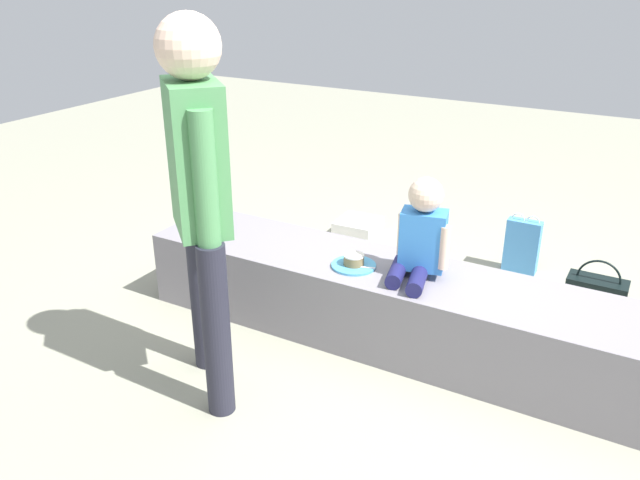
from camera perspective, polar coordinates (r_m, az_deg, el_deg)
The scene contains 8 objects.
ground_plane at distance 3.30m, azimuth 8.22°, elevation -9.33°, with size 12.00×12.00×0.00m, color gray.
concrete_ledge at distance 3.20m, azimuth 8.43°, elevation -6.31°, with size 2.88×0.51×0.40m, color gray.
child_seated at distance 3.01m, azimuth 8.92°, elevation 0.49°, with size 0.28×0.34×0.48m.
adult_standing at distance 2.61m, azimuth -10.67°, elevation 5.09°, with size 0.38×0.37×1.62m.
cake_plate at distance 3.15m, azimuth 3.01°, elevation -2.01°, with size 0.22×0.22×0.07m.
gift_bag at distance 4.14m, azimuth 17.44°, elevation -0.46°, with size 0.20×0.08×0.37m.
cake_box_white at distance 4.54m, azimuth 3.38°, elevation 1.17°, with size 0.28×0.29×0.10m, color white.
handbag_black_leather at distance 3.86m, azimuth 23.21°, elevation -4.36°, with size 0.31×0.15×0.30m.
Camera 1 is at (0.94, -2.62, 1.79)m, focal length 36.17 mm.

